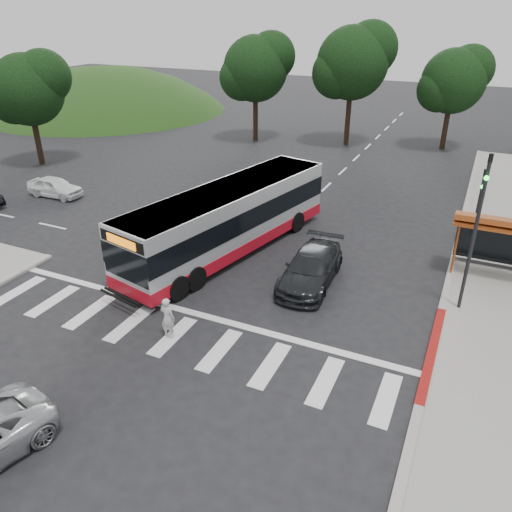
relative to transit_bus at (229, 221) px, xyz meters
The scene contains 17 objects.
ground 3.25m from the transit_bus, 58.94° to the right, with size 140.00×140.00×0.00m, color black.
sidewalk_east 13.74m from the transit_bus, 24.25° to the left, with size 4.00×40.00×0.12m, color gray.
curb_east 11.96m from the transit_bus, 28.23° to the left, with size 0.30×40.00×0.15m, color #9E9991.
curb_east_red 11.44m from the transit_bus, 22.82° to the right, with size 0.32×6.00×0.15m, color maroon.
hillside_nw 41.21m from the transit_bus, 137.91° to the left, with size 44.00×44.00×10.00m, color #1C4215.
crosswalk_ladder 7.71m from the transit_bus, 78.97° to the right, with size 18.00×2.60×0.01m, color silver.
bus_shelter 12.56m from the transit_bus, 12.48° to the left, with size 4.20×1.60×2.86m.
traffic_signal_ne_tall 11.30m from the transit_bus, ahead, with size 0.18×0.37×6.50m.
traffic_signal_ne_short 12.64m from the transit_bus, 28.91° to the left, with size 0.18×0.37×4.00m.
tree_north_a 24.26m from the transit_bus, 91.15° to the left, with size 6.60×6.15×10.17m.
tree_north_b 27.04m from the transit_bus, 73.68° to the left, with size 5.72×5.33×8.43m.
tree_north_c 23.73m from the transit_bus, 111.37° to the left, with size 6.16×5.74×9.30m.
tree_west_a 22.24m from the transit_bus, 159.48° to the left, with size 5.72×5.33×8.43m.
transit_bus is the anchor object (origin of this frame).
pedestrian 7.61m from the transit_bus, 79.93° to the right, with size 0.61×0.40×1.67m, color silver.
dark_sedan 5.06m from the transit_bus, 15.70° to the right, with size 2.07×5.10×1.48m, color black.
west_car_white 14.24m from the transit_bus, behind, with size 1.51×3.75×1.28m, color white.
Camera 1 is at (9.31, -17.67, 11.18)m, focal length 35.00 mm.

